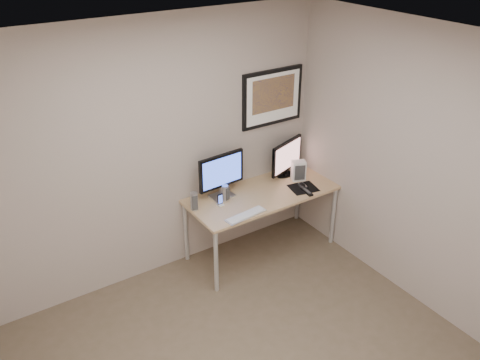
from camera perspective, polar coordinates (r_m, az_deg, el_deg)
The scene contains 13 objects.
room at distance 3.75m, azimuth -1.63°, elevation 0.97°, with size 3.60×3.60×3.60m.
desk at distance 5.37m, azimuth 2.48°, elevation -2.09°, with size 1.60×0.70×0.73m.
framed_art at distance 5.41m, azimuth 3.67°, elevation 9.25°, with size 0.75×0.04×0.60m.
monitor_large at distance 5.14m, azimuth -2.09°, elevation 0.69°, with size 0.53×0.19×0.48m.
monitor_tv at distance 5.62m, azimuth 5.27°, elevation 2.54°, with size 0.51×0.20×0.42m.
speaker_left at distance 5.02m, azimuth -5.17°, elevation -2.38°, with size 0.08×0.08×0.19m, color #B2B2B7.
speaker_right at distance 5.17m, azimuth -1.67°, elevation -1.46°, with size 0.07×0.07×0.17m, color #B2B2B7.
phone_dock at distance 5.09m, azimuth -2.24°, elevation -2.22°, with size 0.06×0.06×0.13m, color black.
keyboard at distance 4.94m, azimuth 0.66°, elevation -3.97°, with size 0.44×0.12×0.02m, color silver.
mousepad at distance 5.47m, azimuth 7.11°, elevation -0.89°, with size 0.28×0.25×0.00m, color black.
mouse at distance 5.49m, azimuth 7.03°, elevation -0.55°, with size 0.06×0.10×0.03m, color black.
remote at distance 5.38m, azimuth 7.52°, elevation -1.29°, with size 0.05×0.18×0.02m, color black.
fan_unit at distance 5.59m, azimuth 6.58°, elevation 1.06°, with size 0.14×0.11×0.22m, color silver.
Camera 1 is at (-1.75, -2.41, 3.33)m, focal length 38.00 mm.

